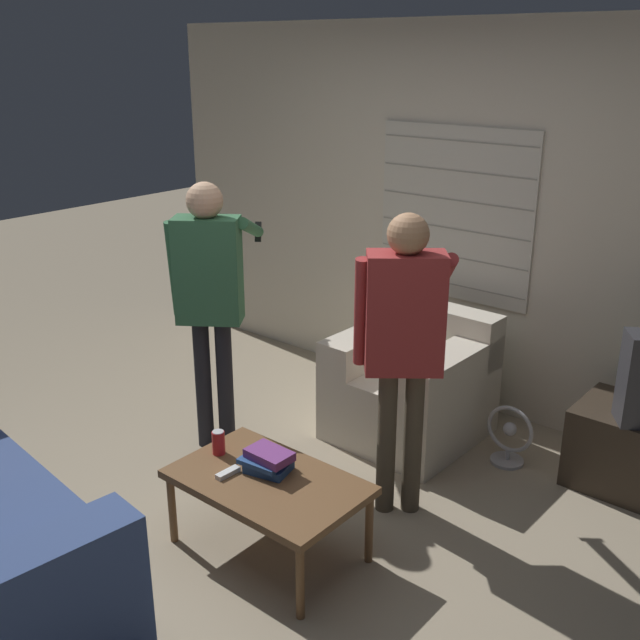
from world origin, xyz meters
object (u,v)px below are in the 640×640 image
floor_fan (509,437)px  person_left_standing (210,286)px  soda_can (219,442)px  person_right_standing (404,332)px  book_stack (268,461)px  spare_remote (228,473)px  coffee_table (268,486)px  armchair_beige (413,385)px

floor_fan → person_left_standing: bearing=-147.5°
soda_can → person_right_standing: bearing=48.3°
book_stack → floor_fan: bearing=69.0°
person_left_standing → book_stack: bearing=-64.4°
person_left_standing → spare_remote: 1.23m
person_left_standing → soda_can: 1.02m
soda_can → floor_fan: (0.88, 1.52, -0.30)m
soda_can → coffee_table: bearing=-2.3°
coffee_table → soda_can: 0.37m
coffee_table → person_left_standing: (-1.00, 0.57, 0.68)m
person_left_standing → soda_can: bearing=-76.8°
book_stack → person_right_standing: bearing=64.2°
coffee_table → floor_fan: size_ratio=2.50×
person_right_standing → book_stack: size_ratio=6.37×
book_stack → soda_can: (-0.31, -0.04, 0.01)m
person_right_standing → soda_can: size_ratio=12.94×
soda_can → book_stack: bearing=7.5°
soda_can → spare_remote: (0.19, -0.11, -0.05)m
floor_fan → book_stack: bearing=-111.0°
armchair_beige → floor_fan: armchair_beige is taller
person_left_standing → soda_can: (0.64, -0.56, -0.57)m
armchair_beige → coffee_table: bearing=96.4°
coffee_table → person_right_standing: 1.01m
book_stack → spare_remote: 0.20m
armchair_beige → coffee_table: size_ratio=0.94×
soda_can → floor_fan: 1.78m
book_stack → soda_can: bearing=-172.5°
book_stack → spare_remote: book_stack is taller
armchair_beige → person_left_standing: person_left_standing is taller
coffee_table → book_stack: size_ratio=3.65×
coffee_table → spare_remote: bearing=-149.4°
person_right_standing → floor_fan: person_right_standing is taller
book_stack → floor_fan: (0.57, 1.48, -0.30)m
armchair_beige → soda_can: (-0.22, -1.47, 0.14)m
person_right_standing → spare_remote: size_ratio=12.38×
person_right_standing → armchair_beige: bearing=79.2°
soda_can → floor_fan: soda_can is taller
book_stack → coffee_table: bearing=-49.1°
soda_can → armchair_beige: bearing=81.6°
armchair_beige → person_right_standing: (0.41, -0.77, 0.69)m
soda_can → spare_remote: size_ratio=0.96×
person_right_standing → soda_can: bearing=-170.7°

